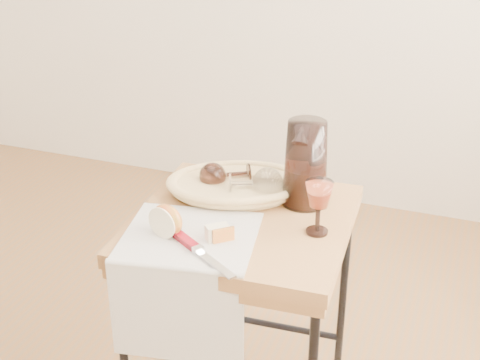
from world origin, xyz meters
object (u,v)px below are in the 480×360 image
at_px(bread_basket, 237,187).
at_px(table_knife, 200,251).
at_px(wine_goblet, 318,208).
at_px(tea_towel, 190,236).
at_px(goblet_lying_b, 252,183).
at_px(pitcher, 306,163).
at_px(apple_half, 167,220).
at_px(goblet_lying_a, 228,175).
at_px(side_table, 242,325).

distance_m(bread_basket, table_knife, 0.34).
xyz_separation_m(bread_basket, wine_goblet, (0.27, -0.13, 0.05)).
bearing_deg(tea_towel, goblet_lying_b, 61.90).
relative_size(goblet_lying_b, wine_goblet, 0.95).
bearing_deg(goblet_lying_b, wine_goblet, -49.79).
distance_m(goblet_lying_b, pitcher, 0.16).
relative_size(bread_basket, apple_half, 3.88).
distance_m(goblet_lying_a, table_knife, 0.36).
bearing_deg(table_knife, apple_half, -175.04).
bearing_deg(side_table, bread_basket, 117.28).
bearing_deg(pitcher, goblet_lying_b, -168.06).
height_order(tea_towel, goblet_lying_a, goblet_lying_a).
bearing_deg(table_knife, side_table, 115.38).
height_order(goblet_lying_a, apple_half, same).
distance_m(apple_half, table_knife, 0.13).
xyz_separation_m(goblet_lying_a, wine_goblet, (0.30, -0.15, 0.02)).
bearing_deg(tea_towel, apple_half, -177.54).
bearing_deg(table_knife, wine_goblet, 74.31).
xyz_separation_m(tea_towel, goblet_lying_a, (-0.00, 0.28, 0.05)).
bearing_deg(goblet_lying_b, side_table, -107.70).
xyz_separation_m(goblet_lying_a, pitcher, (0.23, 0.00, 0.07)).
distance_m(side_table, bread_basket, 0.41).
bearing_deg(pitcher, apple_half, -136.50).
relative_size(goblet_lying_a, wine_goblet, 0.85).
relative_size(tea_towel, pitcher, 1.19).
relative_size(tea_towel, bread_basket, 0.95).
xyz_separation_m(side_table, goblet_lying_b, (-0.01, 0.10, 0.42)).
height_order(bread_basket, wine_goblet, wine_goblet).
xyz_separation_m(pitcher, wine_goblet, (0.08, -0.15, -0.05)).
relative_size(goblet_lying_b, apple_half, 1.54).
distance_m(pitcher, table_knife, 0.41).
bearing_deg(goblet_lying_b, tea_towel, -131.29).
bearing_deg(goblet_lying_a, tea_towel, 60.24).
distance_m(bread_basket, goblet_lying_b, 0.06).
height_order(tea_towel, wine_goblet, wine_goblet).
height_order(goblet_lying_a, wine_goblet, wine_goblet).
bearing_deg(side_table, goblet_lying_a, 124.54).
bearing_deg(side_table, wine_goblet, -3.00).
bearing_deg(tea_towel, wine_goblet, 14.61).
bearing_deg(table_knife, goblet_lying_a, 133.16).
bearing_deg(apple_half, goblet_lying_a, 94.65).
height_order(tea_towel, table_knife, table_knife).
height_order(apple_half, table_knife, apple_half).
relative_size(side_table, tea_towel, 2.16).
xyz_separation_m(tea_towel, table_knife, (0.06, -0.07, 0.01)).
bearing_deg(table_knife, bread_basket, 128.41).
distance_m(side_table, goblet_lying_a, 0.44).
distance_m(pitcher, apple_half, 0.41).
relative_size(side_table, wine_goblet, 4.93).
distance_m(tea_towel, table_knife, 0.10).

